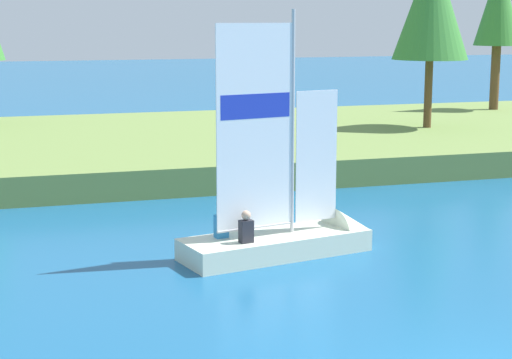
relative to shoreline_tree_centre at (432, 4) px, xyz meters
The scene contains 4 objects.
shore_bank 11.35m from the shoreline_tree_centre, behind, with size 80.00×15.33×0.87m, color olive.
shoreline_tree_centre is the anchor object (origin of this frame).
shoreline_tree_midright 8.26m from the shoreline_tree_centre, 39.61° to the left, with size 2.19×2.19×7.02m.
sailboat 17.25m from the shoreline_tree_centre, 127.72° to the right, with size 4.92×2.30×5.76m.
Camera 1 is at (-6.52, -9.57, 5.16)m, focal length 60.01 mm.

